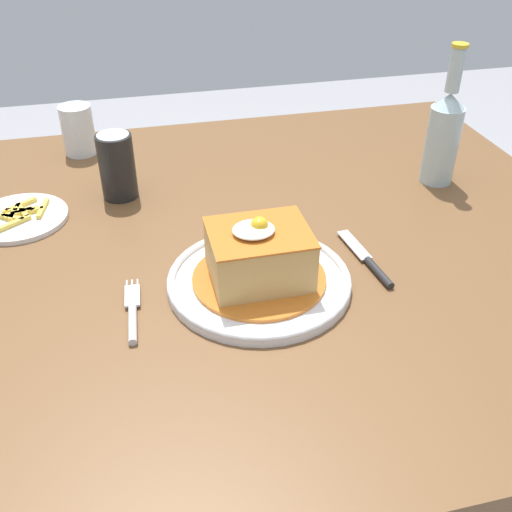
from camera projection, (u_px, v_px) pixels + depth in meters
The scene contains 9 objects.
dining_table at pixel (207, 290), 1.05m from camera, with size 1.40×1.07×0.77m.
main_plate at pixel (259, 280), 0.90m from camera, with size 0.28×0.28×0.02m.
sandwich_meal at pixel (259, 257), 0.87m from camera, with size 0.20×0.20×0.11m.
fork at pixel (132, 315), 0.84m from camera, with size 0.03×0.14×0.01m.
knife at pixel (371, 264), 0.94m from camera, with size 0.03×0.17×0.01m.
soda_can at pixel (117, 166), 1.10m from camera, with size 0.07×0.07×0.12m.
beer_bottle_clear at pixel (444, 133), 1.13m from camera, with size 0.06×0.06×0.27m.
drinking_glass at pixel (79, 133), 1.27m from camera, with size 0.07×0.07×0.10m.
side_plate_fries at pixel (19, 217), 1.06m from camera, with size 0.17×0.17×0.02m.
Camera 1 is at (-0.11, -0.83, 1.32)m, focal length 41.91 mm.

